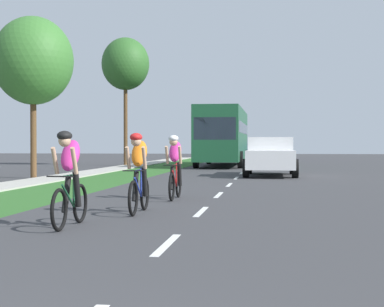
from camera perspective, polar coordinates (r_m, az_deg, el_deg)
ground_plane at (r=22.14m, az=3.90°, el=-2.63°), size 120.00×120.00×0.00m
grass_verge at (r=22.98m, az=-8.36°, el=-2.49°), size 2.65×70.00×0.01m
sidewalk_concrete at (r=23.64m, az=-13.30°, el=-2.41°), size 1.57×70.00×0.10m
lane_markings_center at (r=26.13m, az=4.47°, el=-2.07°), size 0.12×53.80×0.01m
cyclist_lead at (r=10.10m, az=-11.50°, el=-2.27°), size 0.42×1.72×1.58m
cyclist_trailing at (r=11.93m, az=-5.05°, el=-1.76°), size 0.42×1.72×1.58m
cyclist_distant at (r=14.85m, az=-1.62°, el=-1.23°), size 0.42×1.72×1.58m
pickup_white at (r=25.88m, az=7.44°, el=-0.28°), size 2.22×5.10×1.64m
bus_dark_green at (r=37.63m, az=2.99°, el=1.85°), size 2.78×11.60×3.48m
sedan_blue at (r=54.43m, az=7.77°, el=0.29°), size 1.98×4.30×1.52m
street_tree_near at (r=24.82m, az=-14.78°, el=8.44°), size 3.16×3.16×6.38m
street_tree_far at (r=38.09m, az=-6.30°, el=8.36°), size 2.96×2.96×7.97m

